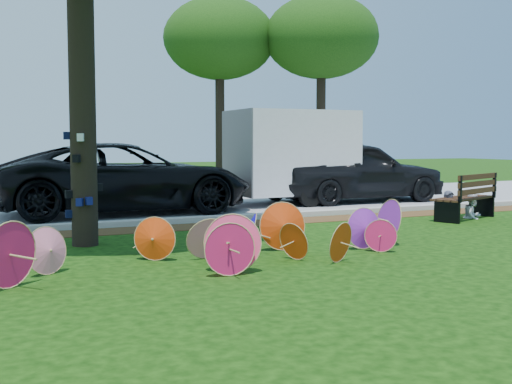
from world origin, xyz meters
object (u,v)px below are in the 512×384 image
(black_van, at_px, (125,178))
(person_right, at_px, (473,194))
(cargo_trailer, at_px, (292,152))
(park_bench, at_px, (463,197))
(person_left, at_px, (450,192))
(dark_pickup, at_px, (356,171))
(parasol_pile, at_px, (240,237))

(black_van, relative_size, person_right, 5.53)
(cargo_trailer, height_order, park_bench, cargo_trailer)
(person_left, bearing_deg, park_bench, 6.49)
(dark_pickup, bearing_deg, cargo_trailer, 84.22)
(person_left, distance_m, person_right, 0.70)
(person_left, bearing_deg, dark_pickup, 98.88)
(cargo_trailer, distance_m, person_right, 5.36)
(black_van, distance_m, person_left, 7.76)
(cargo_trailer, bearing_deg, parasol_pile, -122.30)
(dark_pickup, bearing_deg, parasol_pile, 137.97)
(parasol_pile, xyz_separation_m, dark_pickup, (6.80, 7.20, 0.54))
(dark_pickup, bearing_deg, park_bench, -179.99)
(parasol_pile, distance_m, person_left, 6.88)
(dark_pickup, bearing_deg, person_left, 175.60)
(dark_pickup, distance_m, person_left, 4.57)
(black_van, bearing_deg, park_bench, -123.29)
(parasol_pile, relative_size, dark_pickup, 1.30)
(park_bench, xyz_separation_m, person_right, (0.35, 0.05, 0.05))
(dark_pickup, relative_size, person_left, 4.15)
(cargo_trailer, xyz_separation_m, person_right, (2.23, -4.79, -0.91))
(dark_pickup, height_order, person_left, dark_pickup)
(black_van, distance_m, cargo_trailer, 4.94)
(black_van, xyz_separation_m, person_left, (6.41, -4.37, -0.23))
(dark_pickup, relative_size, park_bench, 2.69)
(person_right, bearing_deg, cargo_trailer, 100.60)
(person_left, bearing_deg, parasol_pile, -142.67)
(parasol_pile, distance_m, black_van, 7.04)
(dark_pickup, height_order, cargo_trailer, cargo_trailer)
(black_van, distance_m, dark_pickup, 6.87)
(black_van, relative_size, person_left, 4.88)
(parasol_pile, relative_size, cargo_trailer, 2.06)
(dark_pickup, xyz_separation_m, cargo_trailer, (-1.99, 0.25, 0.56))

